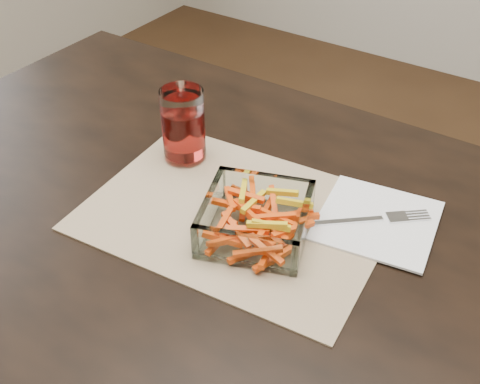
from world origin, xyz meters
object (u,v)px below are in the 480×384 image
Objects in this scene: dining_table at (288,307)px; glass_bowl at (256,221)px; tumbler at (183,128)px; fork at (376,219)px.

dining_table is 0.14m from glass_bowl.
dining_table is 0.35m from tumbler.
glass_bowl is 0.19m from fork.
dining_table is 8.38× the size of glass_bowl.
tumbler is at bearing -126.77° from fork.
tumbler is at bearing 156.20° from dining_table.
tumbler reaches higher than glass_bowl.
glass_bowl reaches higher than dining_table.
fork is (0.35, 0.02, -0.05)m from tumbler.
fork is at bearing 67.33° from dining_table.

